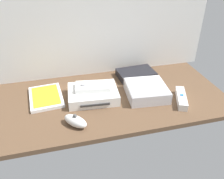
% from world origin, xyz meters
% --- Properties ---
extents(ground_plane, '(1.00, 0.48, 0.02)m').
position_xyz_m(ground_plane, '(0.00, 0.00, -0.01)').
color(ground_plane, brown).
rests_on(ground_plane, ground).
extents(back_wall, '(1.10, 0.01, 0.64)m').
position_xyz_m(back_wall, '(0.00, 0.25, 0.32)').
color(back_wall, silver).
rests_on(back_wall, ground).
extents(game_console, '(0.22, 0.18, 0.04)m').
position_xyz_m(game_console, '(-0.08, 0.01, 0.02)').
color(game_console, white).
rests_on(game_console, ground_plane).
extents(mini_computer, '(0.18, 0.18, 0.05)m').
position_xyz_m(mini_computer, '(0.15, -0.02, 0.03)').
color(mini_computer, silver).
rests_on(mini_computer, ground_plane).
extents(game_case, '(0.15, 0.20, 0.02)m').
position_xyz_m(game_case, '(-0.28, 0.06, 0.01)').
color(game_case, white).
rests_on(game_case, ground_plane).
extents(network_router, '(0.19, 0.13, 0.03)m').
position_xyz_m(network_router, '(0.16, 0.15, 0.02)').
color(network_router, black).
rests_on(network_router, ground_plane).
extents(remote_wand, '(0.09, 0.15, 0.03)m').
position_xyz_m(remote_wand, '(0.28, -0.10, 0.02)').
color(remote_wand, white).
rests_on(remote_wand, ground_plane).
extents(remote_nunchuk, '(0.10, 0.10, 0.05)m').
position_xyz_m(remote_nunchuk, '(-0.18, -0.15, 0.02)').
color(remote_nunchuk, white).
rests_on(remote_nunchuk, ground_plane).
extents(remote_classic_pad, '(0.15, 0.10, 0.02)m').
position_xyz_m(remote_classic_pad, '(-0.08, 0.02, 0.05)').
color(remote_classic_pad, white).
rests_on(remote_classic_pad, game_console).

